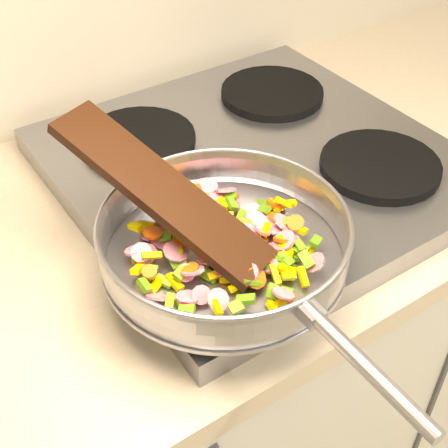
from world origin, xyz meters
TOP-DOWN VIEW (x-y plane):
  - cooktop at (-0.70, 1.67)m, footprint 0.60×0.60m
  - grate_fl at (-0.84, 1.52)m, footprint 0.19×0.19m
  - grate_fr at (-0.56, 1.52)m, footprint 0.19×0.19m
  - grate_bl at (-0.84, 1.81)m, footprint 0.19×0.19m
  - grate_br at (-0.56, 1.81)m, footprint 0.19×0.19m
  - saute_pan at (-0.89, 1.48)m, footprint 0.37×0.53m
  - vegetable_heap at (-0.88, 1.50)m, footprint 0.26×0.26m
  - wooden_spatula at (-0.93, 1.56)m, footprint 0.18×0.31m

SIDE VIEW (x-z plane):
  - cooktop at x=-0.70m, z-range 0.90..0.94m
  - grate_fl at x=-0.84m, z-range 0.94..0.96m
  - grate_fr at x=-0.56m, z-range 0.94..0.96m
  - grate_bl at x=-0.84m, z-range 0.94..0.96m
  - grate_br at x=-0.56m, z-range 0.94..0.96m
  - vegetable_heap at x=-0.88m, z-range 0.95..1.00m
  - saute_pan at x=-0.89m, z-range 0.96..1.02m
  - wooden_spatula at x=-0.93m, z-range 0.97..1.10m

